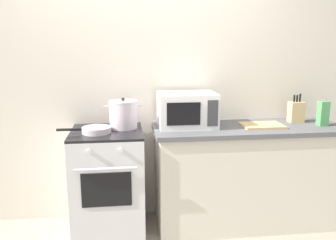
{
  "coord_description": "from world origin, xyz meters",
  "views": [
    {
      "loc": [
        -0.19,
        -2.36,
        1.64
      ],
      "look_at": [
        0.17,
        0.6,
        1.0
      ],
      "focal_mm": 38.32,
      "sensor_mm": 36.0,
      "label": 1
    }
  ],
  "objects_px": {
    "cutting_board": "(262,125)",
    "pasta_box": "(323,113)",
    "microwave": "(187,110)",
    "frying_pan": "(96,130)",
    "knife_block": "(296,112)",
    "stove": "(108,182)",
    "stock_pot": "(123,114)"
  },
  "relations": [
    {
      "from": "stove",
      "to": "microwave",
      "type": "distance_m",
      "value": 0.93
    },
    {
      "from": "stock_pot",
      "to": "microwave",
      "type": "bearing_deg",
      "value": -1.31
    },
    {
      "from": "microwave",
      "to": "cutting_board",
      "type": "height_order",
      "value": "microwave"
    },
    {
      "from": "cutting_board",
      "to": "pasta_box",
      "type": "height_order",
      "value": "pasta_box"
    },
    {
      "from": "pasta_box",
      "to": "microwave",
      "type": "bearing_deg",
      "value": 174.89
    },
    {
      "from": "stove",
      "to": "pasta_box",
      "type": "height_order",
      "value": "pasta_box"
    },
    {
      "from": "microwave",
      "to": "pasta_box",
      "type": "distance_m",
      "value": 1.21
    },
    {
      "from": "stove",
      "to": "pasta_box",
      "type": "relative_size",
      "value": 4.18
    },
    {
      "from": "stove",
      "to": "knife_block",
      "type": "height_order",
      "value": "knife_block"
    },
    {
      "from": "stove",
      "to": "frying_pan",
      "type": "height_order",
      "value": "frying_pan"
    },
    {
      "from": "stock_pot",
      "to": "microwave",
      "type": "height_order",
      "value": "microwave"
    },
    {
      "from": "cutting_board",
      "to": "microwave",
      "type": "bearing_deg",
      "value": 173.27
    },
    {
      "from": "stove",
      "to": "frying_pan",
      "type": "xyz_separation_m",
      "value": [
        -0.08,
        -0.06,
        0.48
      ]
    },
    {
      "from": "frying_pan",
      "to": "knife_block",
      "type": "height_order",
      "value": "knife_block"
    },
    {
      "from": "stock_pot",
      "to": "pasta_box",
      "type": "xyz_separation_m",
      "value": [
        1.76,
        -0.12,
        -0.01
      ]
    },
    {
      "from": "knife_block",
      "to": "stock_pot",
      "type": "bearing_deg",
      "value": -178.23
    },
    {
      "from": "stove",
      "to": "cutting_board",
      "type": "xyz_separation_m",
      "value": [
        1.36,
        0.0,
        0.47
      ]
    },
    {
      "from": "stock_pot",
      "to": "pasta_box",
      "type": "relative_size",
      "value": 1.5
    },
    {
      "from": "cutting_board",
      "to": "knife_block",
      "type": "xyz_separation_m",
      "value": [
        0.38,
        0.14,
        0.09
      ]
    },
    {
      "from": "cutting_board",
      "to": "frying_pan",
      "type": "bearing_deg",
      "value": -177.57
    },
    {
      "from": "frying_pan",
      "to": "pasta_box",
      "type": "distance_m",
      "value": 1.99
    },
    {
      "from": "microwave",
      "to": "pasta_box",
      "type": "relative_size",
      "value": 2.27
    },
    {
      "from": "microwave",
      "to": "knife_block",
      "type": "bearing_deg",
      "value": 3.4
    },
    {
      "from": "stove",
      "to": "pasta_box",
      "type": "distance_m",
      "value": 1.99
    },
    {
      "from": "stove",
      "to": "stock_pot",
      "type": "bearing_deg",
      "value": 32.54
    },
    {
      "from": "microwave",
      "to": "frying_pan",
      "type": "bearing_deg",
      "value": -169.91
    },
    {
      "from": "stove",
      "to": "knife_block",
      "type": "relative_size",
      "value": 3.48
    },
    {
      "from": "stock_pot",
      "to": "microwave",
      "type": "distance_m",
      "value": 0.56
    },
    {
      "from": "microwave",
      "to": "knife_block",
      "type": "relative_size",
      "value": 1.89
    },
    {
      "from": "frying_pan",
      "to": "pasta_box",
      "type": "xyz_separation_m",
      "value": [
        1.99,
        0.03,
        0.08
      ]
    },
    {
      "from": "stove",
      "to": "stock_pot",
      "type": "distance_m",
      "value": 0.6
    },
    {
      "from": "knife_block",
      "to": "pasta_box",
      "type": "height_order",
      "value": "knife_block"
    }
  ]
}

